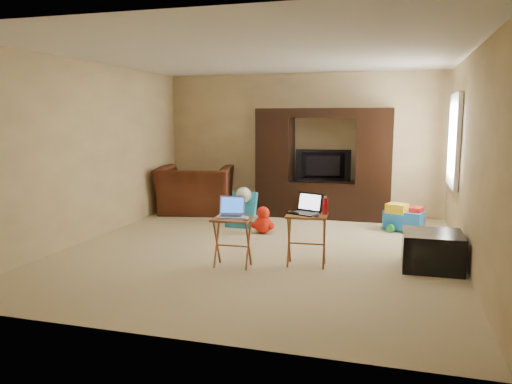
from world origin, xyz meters
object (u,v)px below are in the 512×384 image
(push_toy, at_px, (404,217))
(tray_table_right, at_px, (307,240))
(ottoman, at_px, (432,251))
(laptop_right, at_px, (304,204))
(recliner, at_px, (195,190))
(water_bottle, at_px, (325,206))
(television, at_px, (323,166))
(tray_table_left, at_px, (233,242))
(mouse_left, at_px, (246,218))
(laptop_left, at_px, (231,207))
(plush_toy, at_px, (263,220))
(child_rocker, at_px, (241,209))
(mouse_right, at_px, (316,215))
(entertainment_center, at_px, (324,163))

(push_toy, height_order, tray_table_right, tray_table_right)
(ottoman, height_order, laptop_right, laptop_right)
(recliner, relative_size, water_bottle, 6.87)
(television, height_order, tray_table_left, television)
(recliner, height_order, water_bottle, recliner)
(television, height_order, mouse_left, television)
(tray_table_right, bearing_deg, ottoman, 7.28)
(mouse_left, bearing_deg, laptop_left, 155.02)
(plush_toy, bearing_deg, child_rocker, 139.77)
(recliner, height_order, push_toy, recliner)
(plush_toy, relative_size, water_bottle, 2.19)
(tray_table_right, xyz_separation_m, mouse_right, (0.13, -0.12, 0.33))
(tray_table_left, bearing_deg, mouse_left, -22.13)
(mouse_right, relative_size, water_bottle, 0.66)
(plush_toy, relative_size, tray_table_right, 0.67)
(child_rocker, height_order, push_toy, child_rocker)
(tray_table_right, height_order, mouse_left, mouse_left)
(television, distance_m, tray_table_left, 3.29)
(push_toy, bearing_deg, entertainment_center, 170.02)
(tray_table_left, height_order, mouse_right, mouse_right)
(plush_toy, distance_m, water_bottle, 1.85)
(tray_table_right, distance_m, laptop_right, 0.43)
(television, distance_m, plush_toy, 1.74)
(tray_table_right, bearing_deg, mouse_left, -156.36)
(entertainment_center, height_order, laptop_right, entertainment_center)
(push_toy, xyz_separation_m, mouse_right, (-0.98, -2.31, 0.42))
(ottoman, xyz_separation_m, laptop_left, (-2.26, -0.53, 0.48))
(mouse_left, height_order, water_bottle, water_bottle)
(recliner, height_order, mouse_left, recliner)
(entertainment_center, height_order, laptop_left, entertainment_center)
(television, height_order, child_rocker, television)
(plush_toy, height_order, laptop_left, laptop_left)
(ottoman, bearing_deg, entertainment_center, 122.01)
(ottoman, distance_m, tray_table_right, 1.45)
(child_rocker, xyz_separation_m, mouse_right, (1.52, -1.98, 0.37))
(television, xyz_separation_m, ottoman, (1.66, -2.61, -0.69))
(television, distance_m, child_rocker, 1.68)
(entertainment_center, distance_m, recliner, 2.36)
(laptop_right, distance_m, mouse_left, 0.71)
(recliner, xyz_separation_m, ottoman, (3.94, -2.39, -0.21))
(television, relative_size, recliner, 0.74)
(television, height_order, laptop_left, television)
(entertainment_center, height_order, plush_toy, entertainment_center)
(tray_table_left, bearing_deg, mouse_right, 7.58)
(child_rocker, distance_m, push_toy, 2.52)
(tray_table_left, distance_m, laptop_left, 0.41)
(entertainment_center, distance_m, television, 0.06)
(tray_table_left, bearing_deg, entertainment_center, 78.57)
(mouse_left, bearing_deg, laptop_right, 31.09)
(mouse_right, bearing_deg, tray_table_right, 137.29)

